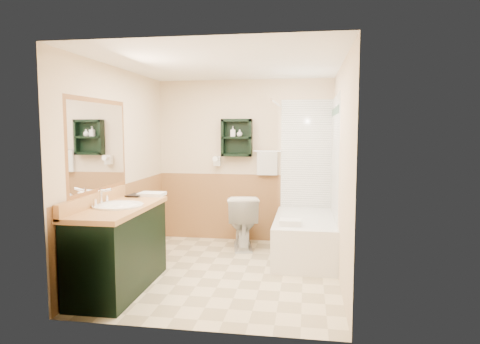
# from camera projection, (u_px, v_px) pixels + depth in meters

# --- Properties ---
(floor) EXTENTS (3.00, 3.00, 0.00)m
(floor) POSITION_uv_depth(u_px,v_px,m) (226.00, 272.00, 5.04)
(floor) COLOR beige
(floor) RESTS_ON ground
(back_wall) EXTENTS (2.60, 0.04, 2.40)m
(back_wall) POSITION_uv_depth(u_px,v_px,m) (245.00, 161.00, 6.42)
(back_wall) COLOR #FDE9C6
(back_wall) RESTS_ON ground
(left_wall) EXTENTS (0.04, 3.00, 2.40)m
(left_wall) POSITION_uv_depth(u_px,v_px,m) (117.00, 169.00, 5.13)
(left_wall) COLOR #FDE9C6
(left_wall) RESTS_ON ground
(right_wall) EXTENTS (0.04, 3.00, 2.40)m
(right_wall) POSITION_uv_depth(u_px,v_px,m) (343.00, 172.00, 4.72)
(right_wall) COLOR #FDE9C6
(right_wall) RESTS_ON ground
(ceiling) EXTENTS (2.60, 3.00, 0.04)m
(ceiling) POSITION_uv_depth(u_px,v_px,m) (225.00, 63.00, 4.80)
(ceiling) COLOR white
(ceiling) RESTS_ON back_wall
(wainscot_left) EXTENTS (2.98, 2.98, 1.00)m
(wainscot_left) POSITION_uv_depth(u_px,v_px,m) (122.00, 226.00, 5.19)
(wainscot_left) COLOR #B48449
(wainscot_left) RESTS_ON left_wall
(wainscot_back) EXTENTS (2.58, 2.58, 1.00)m
(wainscot_back) POSITION_uv_depth(u_px,v_px,m) (244.00, 207.00, 6.45)
(wainscot_back) COLOR #B48449
(wainscot_back) RESTS_ON back_wall
(mirror_frame) EXTENTS (1.30, 1.30, 1.00)m
(mirror_frame) POSITION_uv_depth(u_px,v_px,m) (98.00, 146.00, 4.55)
(mirror_frame) COLOR brown
(mirror_frame) RESTS_ON left_wall
(mirror_glass) EXTENTS (1.20, 1.20, 0.90)m
(mirror_glass) POSITION_uv_depth(u_px,v_px,m) (99.00, 146.00, 4.55)
(mirror_glass) COLOR white
(mirror_glass) RESTS_ON left_wall
(tile_right) EXTENTS (1.50, 1.50, 2.10)m
(tile_right) POSITION_uv_depth(u_px,v_px,m) (334.00, 178.00, 5.48)
(tile_right) COLOR white
(tile_right) RESTS_ON right_wall
(tile_back) EXTENTS (0.95, 0.95, 2.10)m
(tile_back) POSITION_uv_depth(u_px,v_px,m) (314.00, 172.00, 6.23)
(tile_back) COLOR white
(tile_back) RESTS_ON back_wall
(tile_accent) EXTENTS (1.50, 1.50, 0.10)m
(tile_accent) POSITION_uv_depth(u_px,v_px,m) (335.00, 111.00, 5.39)
(tile_accent) COLOR #14472F
(tile_accent) RESTS_ON right_wall
(wall_shelf) EXTENTS (0.45, 0.15, 0.55)m
(wall_shelf) POSITION_uv_depth(u_px,v_px,m) (237.00, 138.00, 6.29)
(wall_shelf) COLOR black
(wall_shelf) RESTS_ON back_wall
(hair_dryer) EXTENTS (0.10, 0.24, 0.18)m
(hair_dryer) POSITION_uv_depth(u_px,v_px,m) (217.00, 161.00, 6.39)
(hair_dryer) COLOR white
(hair_dryer) RESTS_ON back_wall
(towel_bar) EXTENTS (0.40, 0.06, 0.40)m
(towel_bar) POSITION_uv_depth(u_px,v_px,m) (267.00, 151.00, 6.28)
(towel_bar) COLOR silver
(towel_bar) RESTS_ON back_wall
(curtain_rod) EXTENTS (0.03, 1.60, 0.03)m
(curtain_rod) POSITION_uv_depth(u_px,v_px,m) (277.00, 104.00, 5.50)
(curtain_rod) COLOR silver
(curtain_rod) RESTS_ON back_wall
(shower_curtain) EXTENTS (1.05, 1.05, 1.70)m
(shower_curtain) POSITION_uv_depth(u_px,v_px,m) (277.00, 168.00, 5.76)
(shower_curtain) COLOR #C2B593
(shower_curtain) RESTS_ON curtain_rod
(vanity) EXTENTS (0.59, 1.39, 0.88)m
(vanity) POSITION_uv_depth(u_px,v_px,m) (119.00, 248.00, 4.46)
(vanity) COLOR black
(vanity) RESTS_ON ground
(bathtub) EXTENTS (0.79, 1.50, 0.53)m
(bathtub) POSITION_uv_depth(u_px,v_px,m) (305.00, 238.00, 5.58)
(bathtub) COLOR white
(bathtub) RESTS_ON ground
(toilet) EXTENTS (0.57, 0.84, 0.75)m
(toilet) POSITION_uv_depth(u_px,v_px,m) (242.00, 221.00, 6.04)
(toilet) COLOR white
(toilet) RESTS_ON ground
(counter_towel) EXTENTS (0.29, 0.23, 0.04)m
(counter_towel) POSITION_uv_depth(u_px,v_px,m) (152.00, 194.00, 5.09)
(counter_towel) COLOR silver
(counter_towel) RESTS_ON vanity
(vanity_book) EXTENTS (0.18, 0.04, 0.23)m
(vanity_book) POSITION_uv_depth(u_px,v_px,m) (129.00, 186.00, 5.08)
(vanity_book) COLOR black
(vanity_book) RESTS_ON vanity
(tub_towel) EXTENTS (0.26, 0.21, 0.07)m
(tub_towel) POSITION_uv_depth(u_px,v_px,m) (290.00, 222.00, 5.11)
(tub_towel) COLOR silver
(tub_towel) RESTS_ON bathtub
(soap_bottle_a) EXTENTS (0.08, 0.16, 0.07)m
(soap_bottle_a) POSITION_uv_depth(u_px,v_px,m) (233.00, 134.00, 6.28)
(soap_bottle_a) COLOR white
(soap_bottle_a) RESTS_ON wall_shelf
(soap_bottle_b) EXTENTS (0.12, 0.13, 0.08)m
(soap_bottle_b) POSITION_uv_depth(u_px,v_px,m) (240.00, 134.00, 6.27)
(soap_bottle_b) COLOR white
(soap_bottle_b) RESTS_ON wall_shelf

